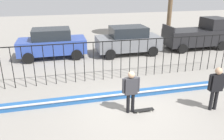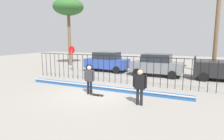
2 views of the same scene
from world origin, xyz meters
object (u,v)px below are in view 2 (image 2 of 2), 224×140
(camera_operator, at_px, (140,84))
(parked_car_gray, at_px, (156,65))
(skateboard, at_px, (97,95))
(stop_sign, at_px, (72,55))
(skateboarder, at_px, (89,77))
(parked_car_blue, at_px, (107,61))
(palm_tree_short, at_px, (68,8))

(camera_operator, height_order, parked_car_gray, parked_car_gray)
(skateboard, relative_size, camera_operator, 0.46)
(parked_car_gray, bearing_deg, stop_sign, -171.28)
(camera_operator, bearing_deg, skateboard, 40.01)
(skateboarder, relative_size, parked_car_blue, 0.39)
(skateboarder, distance_m, palm_tree_short, 14.77)
(skateboarder, height_order, stop_sign, stop_sign)
(camera_operator, distance_m, stop_sign, 11.49)
(camera_operator, height_order, palm_tree_short, palm_tree_short)
(skateboard, relative_size, palm_tree_short, 0.10)
(skateboarder, distance_m, parked_car_gray, 7.70)
(parked_car_gray, xyz_separation_m, stop_sign, (-8.22, -0.99, 0.64))
(camera_operator, xyz_separation_m, parked_car_gray, (-0.92, 7.94, -0.07))
(parked_car_blue, bearing_deg, skateboard, -66.76)
(skateboarder, xyz_separation_m, skateboard, (0.52, -0.08, -0.94))
(skateboard, bearing_deg, parked_car_blue, 96.92)
(parked_car_gray, height_order, palm_tree_short, palm_tree_short)
(skateboarder, bearing_deg, parked_car_gray, 100.19)
(skateboarder, bearing_deg, stop_sign, 160.26)
(skateboarder, height_order, skateboard, skateboarder)
(camera_operator, xyz_separation_m, palm_tree_short, (-12.21, 10.66, 5.82))
(skateboarder, xyz_separation_m, stop_sign, (-5.98, 6.37, 0.62))
(parked_car_blue, xyz_separation_m, parked_car_gray, (5.04, -0.44, 0.00))
(parked_car_blue, distance_m, stop_sign, 3.55)
(parked_car_gray, relative_size, palm_tree_short, 0.54)
(skateboard, xyz_separation_m, stop_sign, (-6.50, 6.45, 1.56))
(camera_operator, relative_size, parked_car_gray, 0.40)
(stop_sign, xyz_separation_m, palm_tree_short, (-3.07, 3.72, 5.25))
(parked_car_blue, bearing_deg, camera_operator, -54.16)
(skateboarder, xyz_separation_m, parked_car_blue, (-2.80, 7.81, -0.02))
(parked_car_gray, bearing_deg, parked_car_blue, 176.83)
(palm_tree_short, bearing_deg, parked_car_blue, -20.10)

